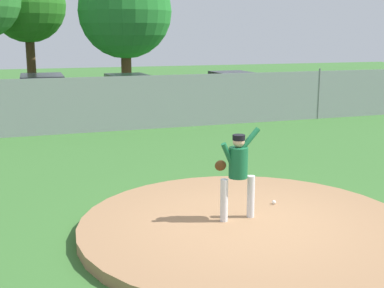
{
  "coord_description": "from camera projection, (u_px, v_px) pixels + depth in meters",
  "views": [
    {
      "loc": [
        -3.58,
        -7.45,
        3.27
      ],
      "look_at": [
        -0.31,
        1.91,
        1.16
      ],
      "focal_mm": 47.96,
      "sensor_mm": 36.0,
      "label": 1
    }
  ],
  "objects": [
    {
      "name": "ground_plane",
      "position": [
        154.0,
        155.0,
        14.26
      ],
      "size": [
        80.0,
        80.0,
        0.0
      ],
      "primitive_type": "plane",
      "color": "#386B2D"
    },
    {
      "name": "asphalt_strip",
      "position": [
        103.0,
        112.0,
        22.1
      ],
      "size": [
        44.0,
        7.0,
        0.01
      ],
      "primitive_type": "cube",
      "color": "#2B2B2D",
      "rests_on": "ground_plane"
    },
    {
      "name": "pitchers_mound",
      "position": [
        246.0,
        226.0,
        8.7
      ],
      "size": [
        5.67,
        5.67,
        0.19
      ],
      "primitive_type": "cylinder",
      "color": "#99704C",
      "rests_on": "ground_plane"
    },
    {
      "name": "pitcher_youth",
      "position": [
        237.0,
        168.0,
        8.59
      ],
      "size": [
        0.8,
        0.32,
        1.58
      ],
      "color": "silver",
      "rests_on": "pitchers_mound"
    },
    {
      "name": "baseball",
      "position": [
        274.0,
        202.0,
        9.54
      ],
      "size": [
        0.07,
        0.07,
        0.07
      ],
      "primitive_type": "sphere",
      "color": "white",
      "rests_on": "pitchers_mound"
    },
    {
      "name": "chainlink_fence",
      "position": [
        124.0,
        104.0,
        17.75
      ],
      "size": [
        39.22,
        0.07,
        1.99
      ],
      "color": "gray",
      "rests_on": "ground_plane"
    },
    {
      "name": "parked_car_burgundy",
      "position": [
        130.0,
        94.0,
        21.99
      ],
      "size": [
        1.99,
        4.83,
        1.61
      ],
      "color": "maroon",
      "rests_on": "ground_plane"
    },
    {
      "name": "parked_car_silver",
      "position": [
        43.0,
        96.0,
        20.97
      ],
      "size": [
        1.98,
        4.81,
        1.69
      ],
      "color": "#B7BABF",
      "rests_on": "ground_plane"
    },
    {
      "name": "parked_car_slate",
      "position": [
        235.0,
        90.0,
        23.71
      ],
      "size": [
        1.94,
        4.81,
        1.59
      ],
      "color": "slate",
      "rests_on": "ground_plane"
    },
    {
      "name": "traffic_cone_orange",
      "position": [
        186.0,
        98.0,
        25.12
      ],
      "size": [
        0.4,
        0.4,
        0.55
      ],
      "color": "orange",
      "rests_on": "asphalt_strip"
    },
    {
      "name": "tree_broad_left",
      "position": [
        27.0,
        5.0,
        28.96
      ],
      "size": [
        4.28,
        4.28,
        7.12
      ],
      "color": "#4C331E",
      "rests_on": "ground_plane"
    },
    {
      "name": "tree_broad_right",
      "position": [
        125.0,
        12.0,
        28.02
      ],
      "size": [
        5.12,
        5.12,
        7.1
      ],
      "color": "#4C331E",
      "rests_on": "ground_plane"
    }
  ]
}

